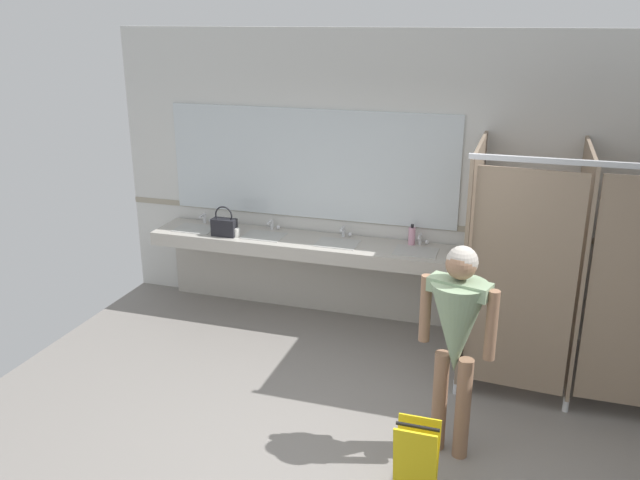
{
  "coord_description": "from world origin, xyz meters",
  "views": [
    {
      "loc": [
        1.18,
        -3.9,
        3.06
      ],
      "look_at": [
        -0.49,
        1.33,
        1.21
      ],
      "focal_mm": 37.19,
      "sensor_mm": 36.0,
      "label": 1
    }
  ],
  "objects_px": {
    "person_standing": "(457,328)",
    "wet_floor_sign": "(416,463)",
    "paper_cup": "(236,232)",
    "soap_dispenser": "(412,236)",
    "handbag": "(224,226)"
  },
  "relations": [
    {
      "from": "handbag",
      "to": "paper_cup",
      "type": "bearing_deg",
      "value": 3.43
    },
    {
      "from": "person_standing",
      "to": "soap_dispenser",
      "type": "xyz_separation_m",
      "value": [
        -0.68,
        2.05,
        -0.04
      ]
    },
    {
      "from": "wet_floor_sign",
      "to": "soap_dispenser",
      "type": "bearing_deg",
      "value": 101.37
    },
    {
      "from": "person_standing",
      "to": "paper_cup",
      "type": "height_order",
      "value": "person_standing"
    },
    {
      "from": "soap_dispenser",
      "to": "wet_floor_sign",
      "type": "bearing_deg",
      "value": -78.63
    },
    {
      "from": "soap_dispenser",
      "to": "paper_cup",
      "type": "distance_m",
      "value": 1.82
    },
    {
      "from": "paper_cup",
      "to": "wet_floor_sign",
      "type": "distance_m",
      "value": 3.37
    },
    {
      "from": "handbag",
      "to": "wet_floor_sign",
      "type": "distance_m",
      "value": 3.47
    },
    {
      "from": "wet_floor_sign",
      "to": "paper_cup",
      "type": "bearing_deg",
      "value": 134.58
    },
    {
      "from": "person_standing",
      "to": "wet_floor_sign",
      "type": "height_order",
      "value": "person_standing"
    },
    {
      "from": "person_standing",
      "to": "wet_floor_sign",
      "type": "xyz_separation_m",
      "value": [
        -0.15,
        -0.62,
        -0.7
      ]
    },
    {
      "from": "paper_cup",
      "to": "soap_dispenser",
      "type": "bearing_deg",
      "value": 9.81
    },
    {
      "from": "handbag",
      "to": "paper_cup",
      "type": "distance_m",
      "value": 0.14
    },
    {
      "from": "person_standing",
      "to": "handbag",
      "type": "relative_size",
      "value": 5.0
    },
    {
      "from": "person_standing",
      "to": "handbag",
      "type": "height_order",
      "value": "person_standing"
    }
  ]
}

